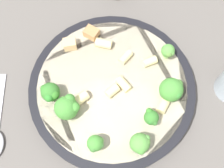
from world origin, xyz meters
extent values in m
plane|color=#5B5651|center=(0.00, 0.00, 0.00)|extent=(2.00, 2.00, 0.00)
cylinder|color=black|center=(0.00, 0.00, 0.02)|extent=(0.29, 0.29, 0.03)
cylinder|color=beige|center=(0.00, 0.00, 0.03)|extent=(0.26, 0.26, 0.01)
torus|color=black|center=(0.00, 0.00, 0.03)|extent=(0.28, 0.28, 0.00)
cylinder|color=#84AD60|center=(0.10, 0.04, 0.04)|extent=(0.01, 0.01, 0.01)
sphere|color=#569942|center=(0.10, 0.04, 0.05)|extent=(0.03, 0.03, 0.03)
sphere|color=#4A8E38|center=(0.11, 0.04, 0.06)|extent=(0.02, 0.02, 0.02)
sphere|color=#52953C|center=(0.10, 0.05, 0.06)|extent=(0.01, 0.01, 0.01)
sphere|color=#569745|center=(0.10, 0.05, 0.06)|extent=(0.01, 0.01, 0.01)
cylinder|color=#84AD60|center=(0.06, 0.06, 0.04)|extent=(0.01, 0.01, 0.01)
sphere|color=#387A2D|center=(0.06, 0.06, 0.05)|extent=(0.02, 0.02, 0.02)
sphere|color=#377E2A|center=(0.05, 0.06, 0.06)|extent=(0.01, 0.01, 0.01)
sphere|color=#327A2F|center=(0.07, 0.06, 0.06)|extent=(0.01, 0.01, 0.01)
sphere|color=#35702D|center=(0.07, 0.06, 0.05)|extent=(0.01, 0.01, 0.01)
cylinder|color=#84AD60|center=(0.04, -0.07, 0.04)|extent=(0.01, 0.01, 0.01)
sphere|color=#478E38|center=(0.04, -0.07, 0.05)|extent=(0.04, 0.04, 0.04)
sphere|color=#479037|center=(0.04, -0.06, 0.06)|extent=(0.02, 0.02, 0.02)
sphere|color=#478830|center=(0.05, -0.08, 0.05)|extent=(0.02, 0.02, 0.02)
sphere|color=#408633|center=(0.03, -0.07, 0.06)|extent=(0.02, 0.02, 0.02)
cylinder|color=#9EC175|center=(0.01, -0.10, 0.04)|extent=(0.01, 0.01, 0.01)
sphere|color=#387A2D|center=(0.01, -0.10, 0.05)|extent=(0.03, 0.03, 0.03)
sphere|color=#32802D|center=(0.03, -0.10, 0.06)|extent=(0.01, 0.01, 0.01)
sphere|color=#337428|center=(0.01, -0.11, 0.06)|extent=(0.01, 0.01, 0.01)
sphere|color=#377C28|center=(0.02, -0.09, 0.06)|extent=(0.02, 0.02, 0.02)
cylinder|color=#9EC175|center=(-0.05, 0.10, 0.04)|extent=(0.01, 0.01, 0.01)
sphere|color=#569942|center=(-0.05, 0.10, 0.05)|extent=(0.02, 0.02, 0.02)
sphere|color=#5A9343|center=(-0.05, 0.10, 0.05)|extent=(0.01, 0.01, 0.01)
sphere|color=#58853B|center=(-0.05, 0.10, 0.05)|extent=(0.01, 0.01, 0.01)
cylinder|color=#9EC175|center=(0.10, -0.03, 0.04)|extent=(0.01, 0.01, 0.01)
sphere|color=#478E38|center=(0.10, -0.03, 0.05)|extent=(0.03, 0.03, 0.03)
sphere|color=#447A32|center=(0.10, -0.02, 0.05)|extent=(0.01, 0.01, 0.01)
sphere|color=#447939|center=(0.10, -0.02, 0.05)|extent=(0.01, 0.01, 0.01)
sphere|color=#417B35|center=(0.11, -0.03, 0.05)|extent=(0.01, 0.01, 0.01)
cylinder|color=#9EC175|center=(0.02, 0.10, 0.04)|extent=(0.01, 0.01, 0.01)
sphere|color=#478E38|center=(0.02, 0.10, 0.05)|extent=(0.04, 0.04, 0.04)
sphere|color=#477D35|center=(0.01, 0.11, 0.06)|extent=(0.02, 0.02, 0.02)
sphere|color=#3D8E36|center=(0.03, 0.10, 0.06)|extent=(0.02, 0.02, 0.02)
cylinder|color=beige|center=(0.04, 0.08, 0.04)|extent=(0.03, 0.03, 0.02)
cylinder|color=beige|center=(-0.05, 0.03, 0.04)|extent=(0.03, 0.03, 0.01)
cylinder|color=beige|center=(0.00, 0.02, 0.04)|extent=(0.03, 0.03, 0.01)
cylinder|color=beige|center=(-0.04, 0.07, 0.04)|extent=(0.02, 0.03, 0.01)
cylinder|color=beige|center=(0.01, 0.00, 0.04)|extent=(0.03, 0.03, 0.01)
cylinder|color=beige|center=(0.02, -0.05, 0.04)|extent=(0.03, 0.03, 0.02)
cylinder|color=beige|center=(-0.08, -0.01, 0.04)|extent=(0.02, 0.03, 0.02)
cube|color=#A87A4C|center=(-0.10, -0.03, 0.04)|extent=(0.03, 0.03, 0.02)
cube|color=tan|center=(-0.08, -0.07, 0.04)|extent=(0.02, 0.02, 0.02)
camera|label=1|loc=(0.17, -0.01, 0.48)|focal=45.00mm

